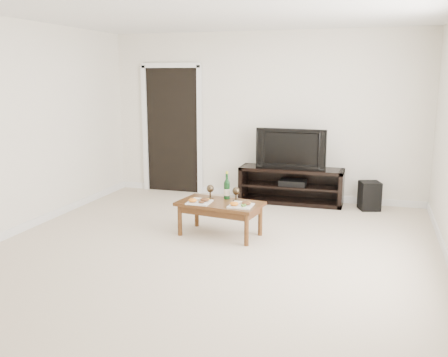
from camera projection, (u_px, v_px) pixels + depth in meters
floor at (208, 254)px, 5.50m from camera, size 5.50×5.50×0.00m
back_wall at (264, 116)px, 7.83m from camera, size 5.00×0.04×2.60m
ceiling at (206, 5)px, 4.97m from camera, size 5.00×5.50×0.04m
doorway at (172, 131)px, 8.30m from camera, size 0.90×0.02×2.05m
media_console at (291, 185)px, 7.64m from camera, size 1.57×0.45×0.55m
television at (292, 148)px, 7.52m from camera, size 1.06×0.17×0.61m
av_receiver at (293, 182)px, 7.61m from camera, size 0.40×0.31×0.08m
subwoofer at (369, 196)px, 7.27m from camera, size 0.35×0.35×0.42m
coffee_table at (220, 219)px, 6.09m from camera, size 1.08×0.69×0.42m
plate_left at (199, 200)px, 6.01m from camera, size 0.27×0.27×0.07m
plate_right at (241, 204)px, 5.85m from camera, size 0.27×0.27×0.07m
wine_bottle at (227, 185)px, 6.18m from camera, size 0.07×0.07×0.35m
goblet_left at (210, 191)px, 6.24m from camera, size 0.09×0.09×0.17m
goblet_right at (236, 194)px, 6.11m from camera, size 0.09×0.09×0.17m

